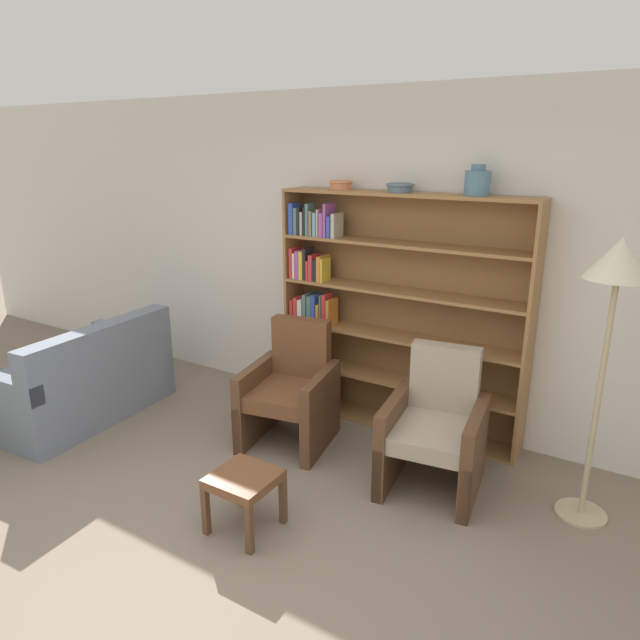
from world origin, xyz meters
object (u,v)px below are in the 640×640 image
Objects in this scene: couch at (79,382)px; bowl_slate at (341,184)px; armchair_leather at (291,392)px; bookshelf at (378,312)px; floor_lamp at (617,280)px; footstool at (244,484)px; vase_tall at (478,182)px; armchair_cushioned at (435,430)px; bowl_sage at (400,187)px.

bowl_slate is at bearing -59.95° from couch.
couch is at bearing 7.53° from armchair_leather.
couch is at bearing -150.21° from bookshelf.
footstool is at bearing -144.67° from floor_lamp.
vase_tall reaches higher than couch.
armchair_leather is 1.21m from armchair_cushioned.
armchair_cushioned is (0.04, -0.67, -1.63)m from vase_tall.
vase_tall is at bearing 66.39° from footstool.
floor_lamp reaches higher than armchair_cushioned.
vase_tall reaches higher than bowl_sage.
armchair_cushioned is at bearing -170.35° from floor_lamp.
bowl_slate is at bearing 180.00° from bowl_sage.
bookshelf reaches higher than armchair_leather.
bookshelf is at bearing 89.63° from footstool.
bowl_slate is 2.46m from footstool.
armchair_leather is at bearing -7.69° from armchair_cushioned.
armchair_cushioned is at bearing -46.56° from bowl_sage.
bookshelf is 1.09m from bowl_slate.
floor_lamp is (4.01, 0.77, 1.26)m from couch.
bowl_slate is at bearing 101.03° from footstool.
footstool is (-0.01, -1.78, -0.66)m from bookshelf.
bowl_slate is 2.85m from couch.
bowl_slate is at bearing -37.85° from armchair_cushioned.
bowl_sage reaches higher than bookshelf.
bookshelf is at bearing 2.88° from bowl_slate.
bowl_slate is at bearing -105.45° from armchair_leather.
vase_tall reaches higher than armchair_leather.
bowl_sage is 1.81m from armchair_leather.
armchair_leather and armchair_cushioned have the same top height.
floor_lamp is (2.11, -0.51, -0.43)m from bowl_slate.
couch is 1.95m from armchair_leather.
bookshelf is 2.15× the size of armchair_leather.
couch is 0.86× the size of floor_lamp.
vase_tall is (1.11, 0.00, 0.05)m from bowl_slate.
bowl_slate reaches higher than armchair_cushioned.
armchair_cushioned is 2.55× the size of footstool.
bowl_slate is at bearing -177.12° from bookshelf.
floor_lamp is 4.77× the size of footstool.
bookshelf is at bearing -63.97° from couch.
bookshelf reaches higher than couch.
bowl_slate is 0.20× the size of armchair_cushioned.
bowl_sage is at bearing -54.27° from armchair_cushioned.
vase_tall is 0.23× the size of armchair_leather.
floor_lamp is 2.50m from footstool.
vase_tall reaches higher than footstool.
vase_tall is 0.12× the size of floor_lamp.
bowl_slate is 0.90× the size of vase_tall.
bookshelf is at bearing -131.49° from armchair_leather.
floor_lamp is (1.59, -0.51, -0.43)m from bowl_sage.
vase_tall is at bearing 0.00° from bowl_sage.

